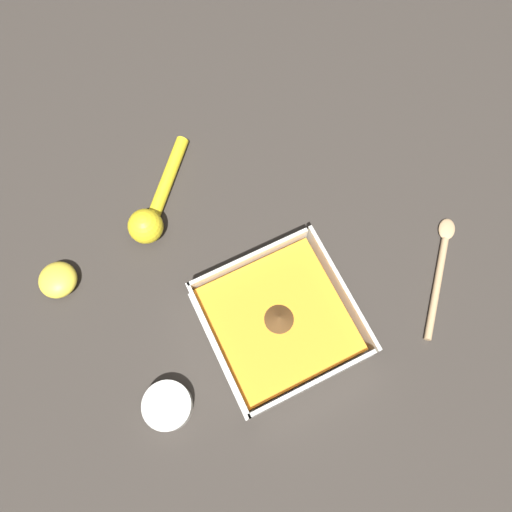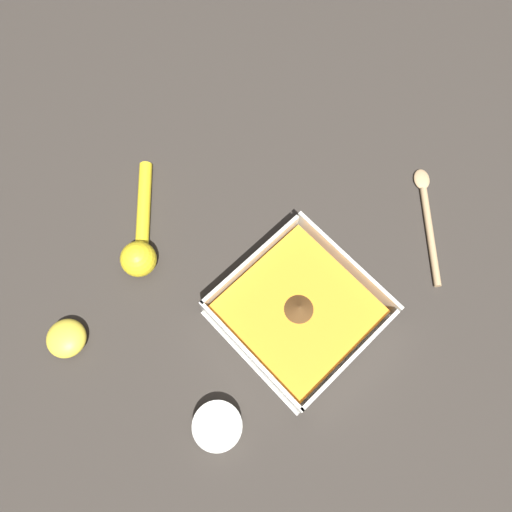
# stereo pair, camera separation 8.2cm
# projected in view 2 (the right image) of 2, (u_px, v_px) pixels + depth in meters

# --- Properties ---
(ground_plane) EXTENTS (4.00, 4.00, 0.00)m
(ground_plane) POSITION_uv_depth(u_px,v_px,m) (308.00, 327.00, 0.81)
(ground_plane) COLOR #332D28
(square_dish) EXTENTS (0.22, 0.22, 0.06)m
(square_dish) POSITION_uv_depth(u_px,v_px,m) (299.00, 311.00, 0.80)
(square_dish) COLOR silver
(square_dish) RESTS_ON ground_plane
(spice_bowl) EXTENTS (0.08, 0.08, 0.03)m
(spice_bowl) POSITION_uv_depth(u_px,v_px,m) (218.00, 426.00, 0.75)
(spice_bowl) COLOR silver
(spice_bowl) RESTS_ON ground_plane
(lemon_squeezer) EXTENTS (0.18, 0.16, 0.06)m
(lemon_squeezer) POSITION_uv_depth(u_px,v_px,m) (140.00, 243.00, 0.83)
(lemon_squeezer) COLOR yellow
(lemon_squeezer) RESTS_ON ground_plane
(lemon_half) EXTENTS (0.06, 0.06, 0.03)m
(lemon_half) POSITION_uv_depth(u_px,v_px,m) (66.00, 338.00, 0.79)
(lemon_half) COLOR yellow
(lemon_half) RESTS_ON ground_plane
(wooden_spoon) EXTENTS (0.18, 0.16, 0.01)m
(wooden_spoon) POSITION_uv_depth(u_px,v_px,m) (428.00, 218.00, 0.87)
(wooden_spoon) COLOR tan
(wooden_spoon) RESTS_ON ground_plane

